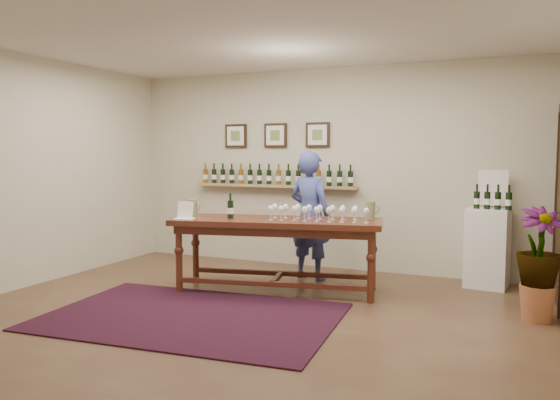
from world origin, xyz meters
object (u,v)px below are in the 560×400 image
at_px(tasting_table, 277,230).
at_px(person, 310,215).
at_px(display_pedestal, 487,248).
at_px(potted_plant, 539,264).

xyz_separation_m(tasting_table, person, (0.13, 0.78, 0.09)).
bearing_deg(display_pedestal, tasting_table, -151.14).
distance_m(display_pedestal, potted_plant, 1.37).
distance_m(potted_plant, person, 2.78).
relative_size(potted_plant, person, 0.58).
xyz_separation_m(display_pedestal, person, (-2.13, -0.47, 0.35)).
xyz_separation_m(tasting_table, potted_plant, (2.78, -0.03, -0.17)).
bearing_deg(person, tasting_table, 95.63).
xyz_separation_m(display_pedestal, potted_plant, (0.52, -1.27, 0.08)).
height_order(tasting_table, display_pedestal, display_pedestal).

